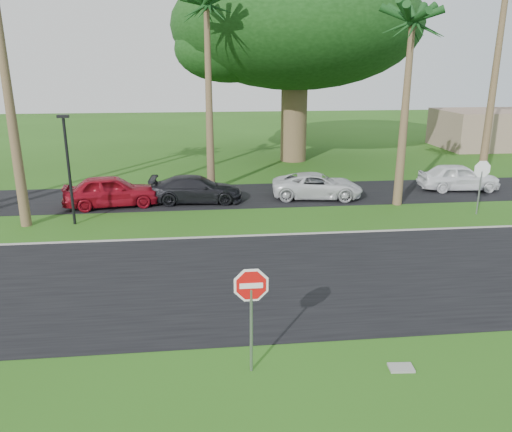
{
  "coord_description": "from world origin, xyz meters",
  "views": [
    {
      "loc": [
        -0.46,
        -12.68,
        6.63
      ],
      "look_at": [
        1.26,
        2.97,
        1.8
      ],
      "focal_mm": 35.0,
      "sensor_mm": 36.0,
      "label": 1
    }
  ],
  "objects_px": {
    "car_minivan": "(317,186)",
    "car_pickup": "(459,177)",
    "car_red": "(112,191)",
    "stop_sign_far": "(481,176)",
    "stop_sign_near": "(251,299)",
    "car_dark": "(196,189)"
  },
  "relations": [
    {
      "from": "stop_sign_far",
      "to": "car_pickup",
      "type": "height_order",
      "value": "stop_sign_far"
    },
    {
      "from": "stop_sign_near",
      "to": "car_red",
      "type": "xyz_separation_m",
      "value": [
        -5.32,
        14.14,
        -1.01
      ]
    },
    {
      "from": "stop_sign_near",
      "to": "car_minivan",
      "type": "height_order",
      "value": "stop_sign_near"
    },
    {
      "from": "car_dark",
      "to": "car_pickup",
      "type": "height_order",
      "value": "car_pickup"
    },
    {
      "from": "stop_sign_far",
      "to": "car_red",
      "type": "height_order",
      "value": "stop_sign_far"
    },
    {
      "from": "stop_sign_near",
      "to": "stop_sign_far",
      "type": "bearing_deg",
      "value": 43.73
    },
    {
      "from": "car_minivan",
      "to": "car_dark",
      "type": "bearing_deg",
      "value": 98.88
    },
    {
      "from": "car_dark",
      "to": "car_pickup",
      "type": "relative_size",
      "value": 1.07
    },
    {
      "from": "stop_sign_far",
      "to": "car_red",
      "type": "bearing_deg",
      "value": -10.56
    },
    {
      "from": "car_red",
      "to": "car_minivan",
      "type": "bearing_deg",
      "value": -95.6
    },
    {
      "from": "car_minivan",
      "to": "car_pickup",
      "type": "bearing_deg",
      "value": -76.54
    },
    {
      "from": "car_minivan",
      "to": "car_pickup",
      "type": "relative_size",
      "value": 1.08
    },
    {
      "from": "car_minivan",
      "to": "car_pickup",
      "type": "distance_m",
      "value": 8.03
    },
    {
      "from": "car_red",
      "to": "car_dark",
      "type": "xyz_separation_m",
      "value": [
        4.04,
        0.33,
        -0.11
      ]
    },
    {
      "from": "stop_sign_far",
      "to": "car_minivan",
      "type": "distance_m",
      "value": 7.64
    },
    {
      "from": "car_red",
      "to": "car_minivan",
      "type": "height_order",
      "value": "car_red"
    },
    {
      "from": "car_pickup",
      "to": "stop_sign_near",
      "type": "bearing_deg",
      "value": 144.01
    },
    {
      "from": "stop_sign_near",
      "to": "car_dark",
      "type": "height_order",
      "value": "stop_sign_near"
    },
    {
      "from": "car_red",
      "to": "car_dark",
      "type": "height_order",
      "value": "car_red"
    },
    {
      "from": "car_pickup",
      "to": "stop_sign_far",
      "type": "bearing_deg",
      "value": 166.82
    },
    {
      "from": "car_red",
      "to": "car_pickup",
      "type": "bearing_deg",
      "value": -94.2
    },
    {
      "from": "stop_sign_far",
      "to": "car_minivan",
      "type": "xyz_separation_m",
      "value": [
        -6.65,
        3.59,
        -1.14
      ]
    }
  ]
}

